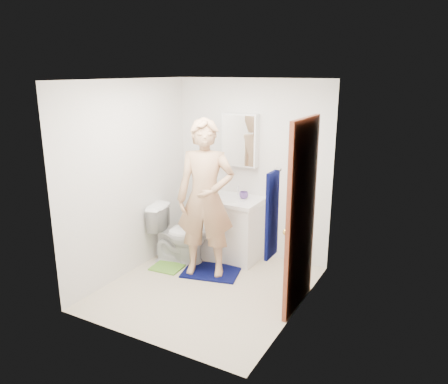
# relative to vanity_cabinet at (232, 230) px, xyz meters

# --- Properties ---
(floor) EXTENTS (2.20, 2.40, 0.02)m
(floor) POSITION_rel_vanity_cabinet_xyz_m (0.15, -0.91, -0.41)
(floor) COLOR beige
(floor) RESTS_ON ground
(ceiling) EXTENTS (2.20, 2.40, 0.02)m
(ceiling) POSITION_rel_vanity_cabinet_xyz_m (0.15, -0.91, 2.01)
(ceiling) COLOR white
(ceiling) RESTS_ON ground
(wall_back) EXTENTS (2.20, 0.02, 2.40)m
(wall_back) POSITION_rel_vanity_cabinet_xyz_m (0.15, 0.30, 0.80)
(wall_back) COLOR silver
(wall_back) RESTS_ON ground
(wall_front) EXTENTS (2.20, 0.02, 2.40)m
(wall_front) POSITION_rel_vanity_cabinet_xyz_m (0.15, -2.12, 0.80)
(wall_front) COLOR silver
(wall_front) RESTS_ON ground
(wall_left) EXTENTS (0.02, 2.40, 2.40)m
(wall_left) POSITION_rel_vanity_cabinet_xyz_m (-0.96, -0.91, 0.80)
(wall_left) COLOR silver
(wall_left) RESTS_ON ground
(wall_right) EXTENTS (0.02, 2.40, 2.40)m
(wall_right) POSITION_rel_vanity_cabinet_xyz_m (1.26, -0.91, 0.80)
(wall_right) COLOR silver
(wall_right) RESTS_ON ground
(vanity_cabinet) EXTENTS (0.75, 0.55, 0.80)m
(vanity_cabinet) POSITION_rel_vanity_cabinet_xyz_m (0.00, 0.00, 0.00)
(vanity_cabinet) COLOR white
(vanity_cabinet) RESTS_ON floor
(countertop) EXTENTS (0.79, 0.59, 0.05)m
(countertop) POSITION_rel_vanity_cabinet_xyz_m (0.00, 0.00, 0.43)
(countertop) COLOR white
(countertop) RESTS_ON vanity_cabinet
(sink_basin) EXTENTS (0.40, 0.40, 0.03)m
(sink_basin) POSITION_rel_vanity_cabinet_xyz_m (0.00, 0.00, 0.44)
(sink_basin) COLOR white
(sink_basin) RESTS_ON countertop
(faucet) EXTENTS (0.03, 0.03, 0.12)m
(faucet) POSITION_rel_vanity_cabinet_xyz_m (0.00, 0.18, 0.51)
(faucet) COLOR silver
(faucet) RESTS_ON countertop
(medicine_cabinet) EXTENTS (0.50, 0.12, 0.70)m
(medicine_cabinet) POSITION_rel_vanity_cabinet_xyz_m (0.00, 0.22, 1.20)
(medicine_cabinet) COLOR white
(medicine_cabinet) RESTS_ON wall_back
(mirror_panel) EXTENTS (0.46, 0.01, 0.66)m
(mirror_panel) POSITION_rel_vanity_cabinet_xyz_m (0.00, 0.16, 1.20)
(mirror_panel) COLOR white
(mirror_panel) RESTS_ON wall_back
(door) EXTENTS (0.05, 0.80, 2.05)m
(door) POSITION_rel_vanity_cabinet_xyz_m (1.22, -0.76, 0.62)
(door) COLOR #A24C2C
(door) RESTS_ON ground
(door_knob) EXTENTS (0.07, 0.07, 0.07)m
(door_knob) POSITION_rel_vanity_cabinet_xyz_m (1.18, -1.08, 0.55)
(door_knob) COLOR gold
(door_knob) RESTS_ON door
(towel) EXTENTS (0.03, 0.24, 0.80)m
(towel) POSITION_rel_vanity_cabinet_xyz_m (1.18, -1.48, 0.85)
(towel) COLOR #060B3F
(towel) RESTS_ON wall_right
(towel_hook) EXTENTS (0.06, 0.02, 0.02)m
(towel_hook) POSITION_rel_vanity_cabinet_xyz_m (1.22, -1.48, 1.27)
(towel_hook) COLOR silver
(towel_hook) RESTS_ON wall_right
(toilet) EXTENTS (0.83, 0.57, 0.78)m
(toilet) POSITION_rel_vanity_cabinet_xyz_m (-0.56, -0.44, -0.01)
(toilet) COLOR white
(toilet) RESTS_ON floor
(bath_mat) EXTENTS (0.80, 0.65, 0.02)m
(bath_mat) POSITION_rel_vanity_cabinet_xyz_m (-0.01, -0.54, -0.39)
(bath_mat) COLOR #060B3F
(bath_mat) RESTS_ON floor
(green_rug) EXTENTS (0.41, 0.36, 0.02)m
(green_rug) POSITION_rel_vanity_cabinet_xyz_m (-0.58, -0.71, -0.39)
(green_rug) COLOR #66A737
(green_rug) RESTS_ON floor
(soap_dispenser) EXTENTS (0.09, 0.09, 0.18)m
(soap_dispenser) POSITION_rel_vanity_cabinet_xyz_m (-0.25, -0.05, 0.54)
(soap_dispenser) COLOR #CA5E6A
(soap_dispenser) RESTS_ON countertop
(toothbrush_cup) EXTENTS (0.15, 0.15, 0.09)m
(toothbrush_cup) POSITION_rel_vanity_cabinet_xyz_m (0.14, 0.06, 0.50)
(toothbrush_cup) COLOR #644497
(toothbrush_cup) RESTS_ON countertop
(man) EXTENTS (0.82, 0.68, 1.94)m
(man) POSITION_rel_vanity_cabinet_xyz_m (-0.05, -0.60, 0.59)
(man) COLOR tan
(man) RESTS_ON bath_mat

